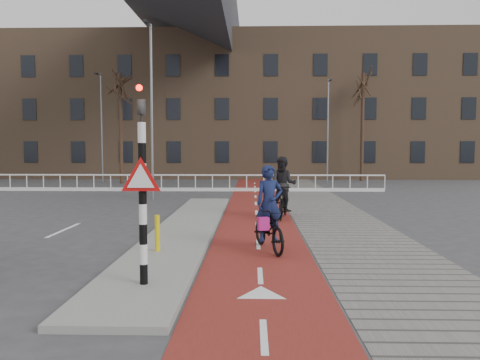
{
  "coord_description": "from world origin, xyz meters",
  "views": [
    {
      "loc": [
        1.34,
        -10.17,
        2.56
      ],
      "look_at": [
        0.94,
        5.0,
        1.5
      ],
      "focal_mm": 35.0,
      "sensor_mm": 36.0,
      "label": 1
    }
  ],
  "objects": [
    {
      "name": "ground",
      "position": [
        0.0,
        0.0,
        0.0
      ],
      "size": [
        120.0,
        120.0,
        0.0
      ],
      "primitive_type": "plane",
      "color": "#38383A",
      "rests_on": "ground"
    },
    {
      "name": "bike_lane",
      "position": [
        1.5,
        10.0,
        0.01
      ],
      "size": [
        2.5,
        60.0,
        0.01
      ],
      "primitive_type": "cube",
      "color": "maroon",
      "rests_on": "ground"
    },
    {
      "name": "sidewalk",
      "position": [
        4.3,
        10.0,
        0.01
      ],
      "size": [
        3.0,
        60.0,
        0.01
      ],
      "primitive_type": "cube",
      "color": "slate",
      "rests_on": "ground"
    },
    {
      "name": "curb_island",
      "position": [
        -0.7,
        4.0,
        0.06
      ],
      "size": [
        1.8,
        16.0,
        0.12
      ],
      "primitive_type": "cube",
      "color": "gray",
      "rests_on": "ground"
    },
    {
      "name": "traffic_signal",
      "position": [
        -0.6,
        -2.02,
        1.99
      ],
      "size": [
        0.8,
        0.8,
        3.68
      ],
      "color": "black",
      "rests_on": "curb_island"
    },
    {
      "name": "bollard",
      "position": [
        -0.89,
        0.65,
        0.55
      ],
      "size": [
        0.12,
        0.12,
        0.85
      ],
      "primitive_type": "cylinder",
      "color": "yellow",
      "rests_on": "curb_island"
    },
    {
      "name": "cyclist_near",
      "position": [
        1.76,
        1.3,
        0.72
      ],
      "size": [
        1.28,
        2.17,
        2.12
      ],
      "rotation": [
        0.0,
        0.0,
        0.29
      ],
      "color": "black",
      "rests_on": "bike_lane"
    },
    {
      "name": "cyclist_far",
      "position": [
        2.45,
        6.54,
        0.93
      ],
      "size": [
        1.08,
        2.17,
        2.22
      ],
      "rotation": [
        0.0,
        0.0,
        -0.19
      ],
      "color": "black",
      "rests_on": "bike_lane"
    },
    {
      "name": "railing",
      "position": [
        -5.0,
        17.0,
        0.31
      ],
      "size": [
        28.0,
        0.1,
        0.99
      ],
      "color": "silver",
      "rests_on": "ground"
    },
    {
      "name": "townhouse_row",
      "position": [
        -3.0,
        32.0,
        7.81
      ],
      "size": [
        46.0,
        10.0,
        15.9
      ],
      "color": "#7F6047",
      "rests_on": "ground"
    },
    {
      "name": "tree_mid",
      "position": [
        -7.96,
        22.7,
        3.87
      ],
      "size": [
        0.26,
        0.26,
        7.73
      ],
      "primitive_type": "cylinder",
      "color": "#312015",
      "rests_on": "ground"
    },
    {
      "name": "tree_right",
      "position": [
        9.66,
        25.64,
        4.08
      ],
      "size": [
        0.26,
        0.26,
        8.17
      ],
      "primitive_type": "cylinder",
      "color": "#312015",
      "rests_on": "ground"
    },
    {
      "name": "streetlight_near",
      "position": [
        -3.56,
        12.6,
        4.24
      ],
      "size": [
        0.12,
        0.12,
        8.48
      ],
      "primitive_type": "cylinder",
      "color": "slate",
      "rests_on": "ground"
    },
    {
      "name": "streetlight_left",
      "position": [
        -9.64,
        23.74,
        3.94
      ],
      "size": [
        0.12,
        0.12,
        7.88
      ],
      "primitive_type": "cylinder",
      "color": "slate",
      "rests_on": "ground"
    },
    {
      "name": "streetlight_right",
      "position": [
        6.81,
        24.07,
        3.71
      ],
      "size": [
        0.12,
        0.12,
        7.42
      ],
      "primitive_type": "cylinder",
      "color": "slate",
      "rests_on": "ground"
    }
  ]
}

